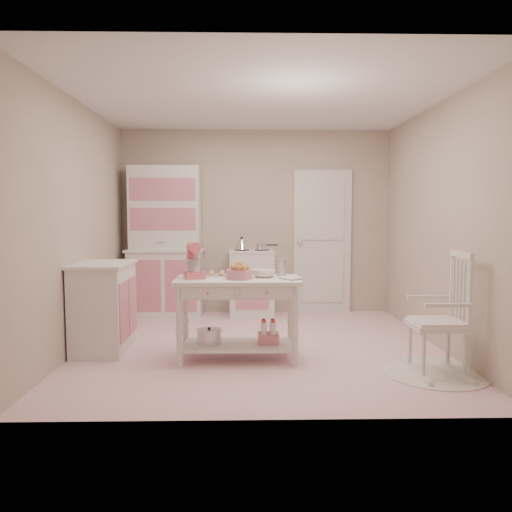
{
  "coord_description": "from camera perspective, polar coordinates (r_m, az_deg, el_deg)",
  "views": [
    {
      "loc": [
        -0.16,
        -5.25,
        1.44
      ],
      "look_at": [
        -0.04,
        0.05,
        0.97
      ],
      "focal_mm": 35.0,
      "sensor_mm": 36.0,
      "label": 1
    }
  ],
  "objects": [
    {
      "name": "base_cabinet",
      "position": [
        5.44,
        -17.03,
        -5.57
      ],
      "size": [
        0.54,
        0.84,
        0.92
      ],
      "primitive_type": "cube",
      "color": "silver",
      "rests_on": "ground"
    },
    {
      "name": "door",
      "position": [
        7.22,
        7.58,
        1.64
      ],
      "size": [
        0.82,
        0.05,
        2.04
      ],
      "primitive_type": "cube",
      "color": "silver",
      "rests_on": "ground"
    },
    {
      "name": "work_table",
      "position": [
        4.91,
        -2.11,
        -7.19
      ],
      "size": [
        1.2,
        0.6,
        0.8
      ],
      "primitive_type": "cube",
      "color": "silver",
      "rests_on": "ground"
    },
    {
      "name": "bread_basket",
      "position": [
        4.79,
        -1.89,
        -2.11
      ],
      "size": [
        0.25,
        0.25,
        0.09
      ],
      "primitive_type": "cylinder",
      "color": "#CE768A",
      "rests_on": "work_table"
    },
    {
      "name": "stand_mixer",
      "position": [
        4.87,
        -7.07,
        -0.55
      ],
      "size": [
        0.27,
        0.32,
        0.34
      ],
      "primitive_type": "cube",
      "rotation": [
        0.0,
        0.0,
        0.28
      ],
      "color": "#EA6374",
      "rests_on": "work_table"
    },
    {
      "name": "rocking_chair",
      "position": [
        4.71,
        20.03,
        -6.16
      ],
      "size": [
        0.49,
        0.73,
        1.1
      ],
      "primitive_type": "cube",
      "rotation": [
        0.0,
        0.0,
        0.02
      ],
      "color": "silver",
      "rests_on": "ground"
    },
    {
      "name": "recipe_book",
      "position": [
        4.74,
        3.31,
        -2.62
      ],
      "size": [
        0.25,
        0.26,
        0.02
      ],
      "primitive_type": "imported",
      "rotation": [
        0.0,
        0.0,
        0.62
      ],
      "color": "white",
      "rests_on": "work_table"
    },
    {
      "name": "metal_pitcher",
      "position": [
        5.01,
        2.95,
        -1.34
      ],
      "size": [
        0.1,
        0.1,
        0.17
      ],
      "primitive_type": "cylinder",
      "color": "silver",
      "rests_on": "work_table"
    },
    {
      "name": "hutch",
      "position": [
        7.01,
        -10.35,
        1.67
      ],
      "size": [
        1.06,
        0.5,
        2.08
      ],
      "primitive_type": "cube",
      "color": "silver",
      "rests_on": "ground"
    },
    {
      "name": "stove",
      "position": [
        6.93,
        -0.48,
        -3.11
      ],
      "size": [
        0.62,
        0.57,
        0.92
      ],
      "primitive_type": "cube",
      "color": "silver",
      "rests_on": "ground"
    },
    {
      "name": "mixing_bowl",
      "position": [
        4.92,
        0.92,
        -2.01
      ],
      "size": [
        0.23,
        0.23,
        0.07
      ],
      "primitive_type": "imported",
      "color": "white",
      "rests_on": "work_table"
    },
    {
      "name": "cookie_tray",
      "position": [
        5.03,
        -3.8,
        -2.2
      ],
      "size": [
        0.34,
        0.24,
        0.02
      ],
      "primitive_type": "cube",
      "color": "silver",
      "rests_on": "work_table"
    },
    {
      "name": "lace_rug",
      "position": [
        4.84,
        19.83,
        -12.49
      ],
      "size": [
        0.92,
        0.92,
        0.01
      ],
      "primitive_type": "cylinder",
      "color": "white",
      "rests_on": "ground"
    },
    {
      "name": "room_shell",
      "position": [
        5.25,
        0.47,
        7.3
      ],
      "size": [
        3.84,
        3.84,
        2.62
      ],
      "color": "pink",
      "rests_on": "ground"
    }
  ]
}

